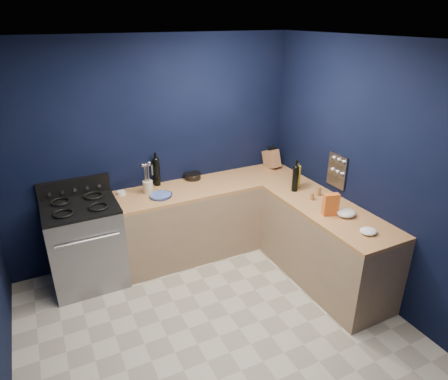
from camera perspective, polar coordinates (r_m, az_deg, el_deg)
floor at (r=3.95m, az=-0.74°, el=-20.60°), size 3.50×3.50×0.02m
ceiling at (r=2.81m, az=-1.04°, el=20.94°), size 3.50×3.50×0.02m
wall_back at (r=4.69m, az=-10.25°, el=5.53°), size 3.50×0.02×2.60m
wall_right at (r=4.16m, az=21.54°, el=1.76°), size 0.02×3.50×2.60m
wall_front at (r=2.05m, az=23.16°, el=-24.11°), size 3.50×0.02×2.60m
cab_back at (r=4.94m, az=-1.73°, el=-4.08°), size 2.30×0.63×0.86m
top_back at (r=4.75m, az=-1.80°, el=0.71°), size 2.30×0.63×0.04m
cab_right at (r=4.51m, az=14.39°, el=-7.91°), size 0.63×1.67×0.86m
top_right at (r=4.30m, az=15.00°, el=-2.81°), size 0.63×1.67×0.04m
gas_range at (r=4.58m, az=-19.45°, el=-7.63°), size 0.76×0.66×0.92m
oven_door at (r=4.32m, az=-18.80°, el=-9.76°), size 0.59×0.02×0.42m
cooktop at (r=4.36m, az=-20.30°, el=-2.29°), size 0.76×0.66×0.03m
backguard at (r=4.60m, az=-20.98°, el=0.39°), size 0.76×0.06×0.20m
spice_panel at (r=4.54m, az=16.14°, el=2.71°), size 0.02×0.28×0.38m
wall_outlet at (r=4.75m, az=-9.97°, el=2.94°), size 0.09×0.02×0.13m
plate_stack at (r=4.45m, az=-9.21°, el=-0.81°), size 0.27×0.27×0.03m
ramekin at (r=4.60m, az=-14.71°, el=-0.40°), size 0.11×0.11×0.04m
utensil_crock at (r=4.55m, az=-11.00°, el=0.44°), size 0.14×0.14×0.14m
wine_bottle_back at (r=4.71m, az=-9.79°, el=2.55°), size 0.08×0.08×0.32m
lemon_basket at (r=4.88m, az=-4.59°, el=2.05°), size 0.27×0.27×0.08m
knife_block at (r=5.26m, az=6.92°, el=4.53°), size 0.16×0.29×0.29m
wine_bottle_right at (r=4.56m, az=10.32°, el=1.57°), size 0.07×0.07×0.29m
oil_bottle at (r=4.66m, az=10.68°, el=1.91°), size 0.08×0.08×0.27m
spice_jar_near at (r=4.53m, az=13.64°, el=-0.18°), size 0.05×0.05×0.10m
spice_jar_far at (r=4.41m, az=12.70°, el=-0.93°), size 0.06×0.06×0.08m
crouton_bag at (r=4.10m, az=15.27°, el=-2.05°), size 0.17×0.11×0.23m
towel_front at (r=4.15m, az=17.39°, el=-3.22°), size 0.25×0.24×0.07m
towel_end at (r=3.91m, az=20.27°, el=-5.64°), size 0.18×0.17×0.05m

